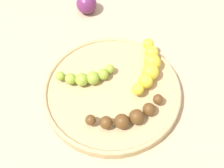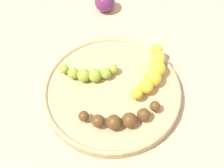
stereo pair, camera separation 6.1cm
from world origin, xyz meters
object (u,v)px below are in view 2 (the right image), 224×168
Objects in this scene: fruit_bowl at (112,91)px; banana_yellow at (153,72)px; plum_purple at (105,2)px; banana_overripe at (121,118)px; banana_green at (89,73)px.

fruit_bowl is 0.09m from banana_yellow.
fruit_bowl is at bearing 7.97° from plum_purple.
plum_purple is at bearing 177.07° from banana_overripe.
banana_overripe is 0.12m from banana_green.
fruit_bowl is 1.84× the size of banana_overripe.
banana_green is at bearing -118.45° from fruit_bowl.
banana_green is 0.23m from plum_purple.
banana_overripe is 3.02× the size of plum_purple.
plum_purple is (-0.33, -0.06, -0.01)m from banana_overripe.
fruit_bowl is 2.03× the size of banana_yellow.
fruit_bowl is 2.25× the size of banana_green.
banana_green is (0.01, -0.13, -0.00)m from banana_yellow.
banana_green is (-0.10, -0.07, -0.00)m from banana_overripe.
banana_overripe is 1.22× the size of banana_green.
banana_overripe reaches higher than fruit_bowl.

